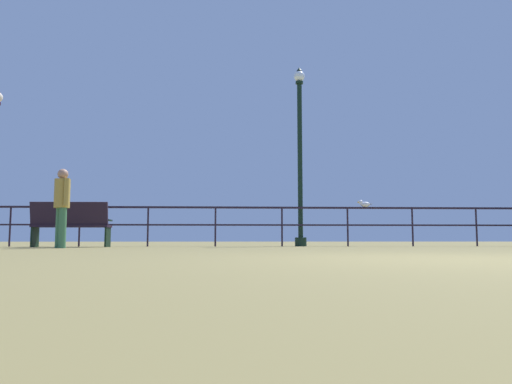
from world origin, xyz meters
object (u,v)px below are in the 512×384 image
object	(u,v)px
lamppost_center	(300,152)
person_by_bench	(62,202)
seagull_on_rail	(364,204)
bench_far_left	(70,222)

from	to	relation	value
lamppost_center	person_by_bench	world-z (taller)	lamppost_center
person_by_bench	seagull_on_rail	bearing A→B (deg)	17.52
bench_far_left	lamppost_center	world-z (taller)	lamppost_center
seagull_on_rail	person_by_bench	bearing A→B (deg)	-162.48
bench_far_left	seagull_on_rail	xyz separation A→B (m)	(6.95, 0.88, 0.50)
bench_far_left	lamppost_center	distance (m)	5.78
bench_far_left	person_by_bench	size ratio (longest dim) A/B	1.08
person_by_bench	seagull_on_rail	size ratio (longest dim) A/B	4.25
person_by_bench	seagull_on_rail	world-z (taller)	person_by_bench
bench_far_left	lamppost_center	bearing A→B (deg)	11.47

